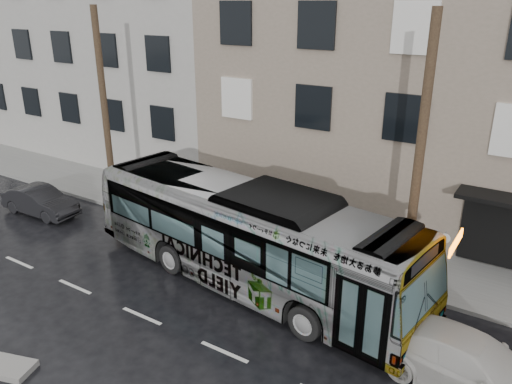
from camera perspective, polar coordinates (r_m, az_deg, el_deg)
ground at (r=18.07m, az=-7.25°, el=-10.06°), size 120.00×120.00×0.00m
sidewalk at (r=21.55m, az=1.04°, el=-4.29°), size 90.00×3.60×0.15m
building_taupe at (r=25.26m, az=20.80°, el=11.06°), size 20.00×12.00×11.00m
building_grey at (r=38.30m, az=-15.60°, el=18.34°), size 26.00×15.00×16.00m
utility_pole_front at (r=16.15m, az=18.10°, el=3.30°), size 0.30×0.30×9.00m
utility_pole_rear at (r=23.65m, az=-16.90°, el=8.81°), size 0.30×0.30×9.00m
sign_post at (r=17.18m, az=20.41°, el=-7.91°), size 0.06×0.06×2.40m
bus at (r=17.08m, az=-0.97°, el=-4.97°), size 13.17×4.76×3.59m
white_sedan at (r=14.31m, az=23.26°, el=-17.64°), size 5.22×2.60×1.46m
dark_sedan at (r=25.08m, az=-23.45°, el=-0.95°), size 3.99×1.57×1.29m
slush_pile at (r=15.78m, az=-27.13°, el=-17.28°), size 1.96×1.30×0.18m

